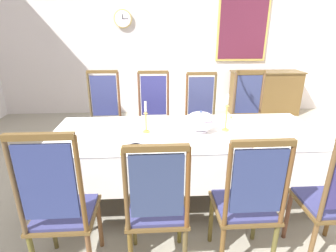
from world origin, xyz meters
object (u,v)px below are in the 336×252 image
object	(u,v)px
candlestick_west	(146,121)
spoon_primary	(122,148)
chair_north_a	(105,118)
mounted_clock	(123,19)
dining_table	(186,138)
spoon_secondary	(231,118)
chair_south_d	(336,199)
bowl_far_left	(265,143)
bowl_near_right	(223,117)
framed_painting	(243,29)
chair_north_d	(249,116)
sideboard	(265,93)
bowl_far_right	(243,144)
candlestick_east	(226,116)
soup_tureen	(200,121)
chair_north_c	(201,117)
chair_south_c	(247,202)
chair_south_a	(60,207)
chair_north_b	(154,117)
bowl_near_left	(135,148)
chair_south_b	(157,206)

from	to	relation	value
candlestick_west	spoon_primary	distance (m)	0.44
chair_north_a	mounted_clock	size ratio (longest dim) A/B	3.56
dining_table	spoon_secondary	xyz separation A→B (m)	(0.58, 0.39, 0.08)
chair_south_d	bowl_far_left	size ratio (longest dim) A/B	7.09
bowl_near_right	framed_painting	distance (m)	3.09
mounted_clock	chair_north_d	bearing A→B (deg)	-49.48
mounted_clock	sideboard	bearing A→B (deg)	-4.81
bowl_far_right	sideboard	xyz separation A→B (m)	(1.58, 3.25, -0.33)
candlestick_west	spoon_secondary	size ratio (longest dim) A/B	1.79
spoon_primary	candlestick_east	bearing A→B (deg)	21.67
chair_south_d	soup_tureen	xyz separation A→B (m)	(-0.85, 0.92, 0.30)
chair_north_a	bowl_far_left	bearing A→B (deg)	141.99
bowl_near_right	chair_north_c	bearing A→B (deg)	104.16
chair_south_d	bowl_far_left	bearing A→B (deg)	120.76
chair_north_a	bowl_far_left	xyz separation A→B (m)	(1.64, -1.28, 0.17)
spoon_primary	chair_south_c	bearing A→B (deg)	-28.96
chair_north_c	sideboard	size ratio (longest dim) A/B	0.83
dining_table	candlestick_west	size ratio (longest dim) A/B	8.38
chair_south_a	spoon_primary	world-z (taller)	chair_south_a
spoon_primary	chair_north_c	bearing A→B (deg)	55.62
spoon_secondary	chair_north_b	bearing A→B (deg)	155.65
bowl_near_right	dining_table	bearing A→B (deg)	-142.40
chair_north_c	candlestick_west	world-z (taller)	chair_north_c
chair_north_b	spoon_secondary	bearing A→B (deg)	149.21
spoon_primary	mounted_clock	xyz separation A→B (m)	(-0.27, 3.48, 1.14)
chair_south_a	bowl_near_left	distance (m)	0.74
soup_tureen	bowl_far_left	bearing A→B (deg)	-34.56
chair_south_d	framed_painting	distance (m)	4.23
chair_south_a	mounted_clock	size ratio (longest dim) A/B	3.45
chair_north_a	candlestick_west	bearing A→B (deg)	122.00
dining_table	soup_tureen	world-z (taller)	soup_tureen
soup_tureen	spoon_secondary	size ratio (longest dim) A/B	1.53
bowl_far_right	framed_painting	world-z (taller)	framed_painting
chair_north_b	candlestick_east	bearing A→B (deg)	127.82
chair_south_d	dining_table	bearing A→B (deg)	137.35
chair_north_c	bowl_far_right	world-z (taller)	chair_north_c
chair_south_a	chair_south_c	world-z (taller)	chair_south_a
candlestick_west	mounted_clock	distance (m)	3.31
chair_south_c	soup_tureen	xyz separation A→B (m)	(-0.19, 0.92, 0.29)
chair_south_b	bowl_near_right	bearing A→B (deg)	58.39
chair_north_c	mounted_clock	xyz separation A→B (m)	(-1.21, 2.19, 1.31)
chair_south_d	bowl_far_right	world-z (taller)	chair_south_d
chair_south_c	sideboard	size ratio (longest dim) A/B	0.77
chair_north_a	bowl_near_left	world-z (taller)	chair_north_a
chair_south_b	chair_north_a	bearing A→B (deg)	109.81
chair_north_b	mounted_clock	distance (m)	2.61
spoon_secondary	framed_painting	size ratio (longest dim) A/B	0.14
chair_south_c	bowl_far_left	bearing A→B (deg)	59.25
chair_south_d	chair_north_b	bearing A→B (deg)	125.47
dining_table	bowl_near_right	distance (m)	0.60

